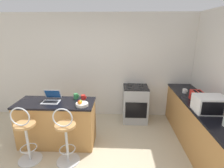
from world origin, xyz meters
TOP-DOWN VIEW (x-y plane):
  - wall_back at (0.00, 2.24)m, footprint 12.00×0.06m
  - breakfast_bar at (-0.55, 0.91)m, footprint 1.47×0.62m
  - counter_right at (2.19, 0.86)m, footprint 0.58×2.74m
  - bar_stool_near at (-0.89, 0.37)m, footprint 0.40×0.40m
  - bar_stool_far at (-0.21, 0.37)m, footprint 0.40×0.40m
  - laptop at (-0.63, 0.95)m, footprint 0.32×0.29m
  - microwave at (2.16, 0.62)m, footprint 0.48×0.36m
  - toaster at (2.16, 1.08)m, footprint 0.22×0.30m
  - stove_range at (1.06, 1.92)m, footprint 0.59×0.56m
  - fruit_bowl at (-0.01, 0.76)m, footprint 0.22×0.22m
  - mug_white at (2.08, 1.53)m, footprint 0.10×0.09m
  - mug_red at (-0.03, 1.05)m, footprint 0.10×0.08m
  - mug_green at (-0.19, 1.10)m, footprint 0.10×0.09m

SIDE VIEW (x-z plane):
  - stove_range at x=1.06m, z-range 0.00..0.89m
  - counter_right at x=2.19m, z-range 0.00..0.89m
  - breakfast_bar at x=-0.55m, z-range 0.00..0.89m
  - bar_stool_near at x=-0.89m, z-range -0.03..1.03m
  - bar_stool_far at x=-0.21m, z-range -0.03..1.03m
  - fruit_bowl at x=-0.01m, z-range 0.87..0.98m
  - mug_white at x=2.08m, z-range 0.89..0.98m
  - mug_red at x=-0.03m, z-range 0.89..0.99m
  - mug_green at x=-0.19m, z-range 0.89..0.99m
  - laptop at x=-0.63m, z-range 0.84..1.05m
  - toaster at x=2.16m, z-range 0.89..1.08m
  - microwave at x=2.16m, z-range 0.89..1.16m
  - wall_back at x=0.00m, z-range 0.00..2.60m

